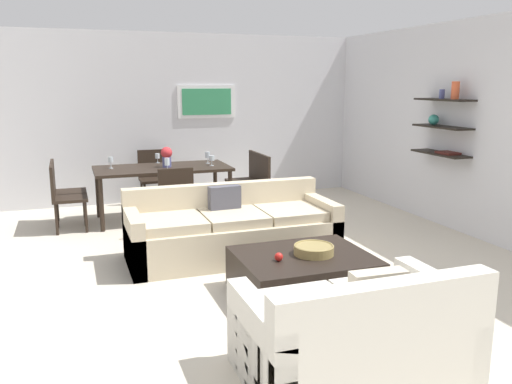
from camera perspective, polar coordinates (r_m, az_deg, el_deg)
The scene contains 22 objects.
ground_plane at distance 5.73m, azimuth -0.64°, elevation -7.84°, with size 18.00×18.00×0.00m, color beige.
back_wall_unit at distance 8.90m, azimuth -6.25°, elevation 8.00°, with size 8.40×0.09×2.70m.
right_wall_shelf_unit at distance 7.47m, azimuth 20.43°, elevation 6.62°, with size 0.34×8.20×2.70m.
sofa_beige at distance 5.92m, azimuth -2.64°, elevation -4.25°, with size 2.29×0.90×0.78m.
loveseat_white at distance 3.67m, azimuth 10.72°, elevation -14.83°, with size 1.48×0.90×0.78m.
coffee_table at distance 4.94m, azimuth 5.09°, elevation -8.84°, with size 1.19×0.98×0.38m.
decorative_bowl at distance 4.88m, azimuth 6.24°, elevation -6.16°, with size 0.37×0.37×0.09m.
candle_jar at distance 4.93m, azimuth 7.26°, elevation -6.10°, with size 0.06×0.06×0.07m, color silver.
apple_on_coffee_table at distance 4.68m, azimuth 2.47°, elevation -6.99°, with size 0.08×0.08×0.08m, color red.
dining_table at distance 7.59m, azimuth -10.04°, elevation 2.16°, with size 1.87×0.92×0.75m.
dining_chair_head at distance 8.47m, azimuth -10.98°, elevation 1.89°, with size 0.44×0.44×0.88m.
dining_chair_left_far at distance 7.73m, azimuth -20.10°, elevation 0.45°, with size 0.44×0.44×0.88m.
dining_chair_left_near at distance 7.32m, azimuth -20.11°, elevation -0.14°, with size 0.44×0.44×0.88m.
dining_chair_right_far at distance 8.14m, azimuth -0.90°, elevation 1.71°, with size 0.44×0.44×0.88m.
dining_chair_foot at distance 6.79m, azimuth -8.75°, elevation -0.45°, with size 0.44×0.44×0.88m.
dining_chair_right_near at distance 7.76m, azimuth 0.08°, elevation 1.21°, with size 0.44×0.44×0.88m.
wine_glass_head at distance 7.96m, azimuth -10.57°, elevation 3.79°, with size 0.06×0.06×0.14m.
wine_glass_right_near at distance 7.60m, azimuth -4.80°, elevation 3.63°, with size 0.08×0.08×0.15m.
wine_glass_right_far at distance 7.81m, azimuth -5.23°, elevation 3.97°, with size 0.07×0.07×0.17m.
wine_glass_left_far at distance 7.60m, azimuth -15.38°, elevation 3.31°, with size 0.06×0.06×0.16m.
wine_glass_foot at distance 7.17m, azimuth -9.55°, elevation 3.19°, with size 0.07×0.07×0.18m.
centerpiece_vase at distance 7.54m, azimuth -9.60°, elevation 3.86°, with size 0.16×0.16×0.29m.
Camera 1 is at (-1.75, -5.11, 1.92)m, focal length 37.15 mm.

